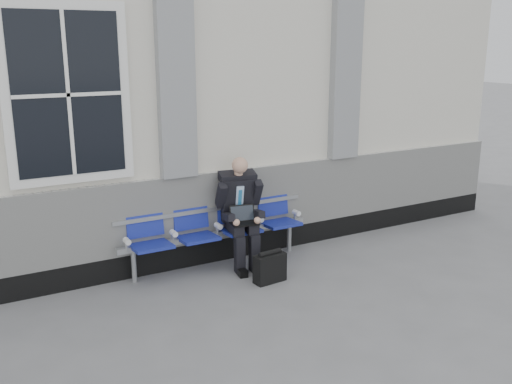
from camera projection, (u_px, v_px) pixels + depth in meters
ground at (81, 351)px, 5.33m from camera, size 70.00×70.00×0.00m
station_building at (8, 86)px, 7.69m from camera, size 14.40×4.40×4.49m
bench at (216, 224)px, 7.26m from camera, size 2.60×0.47×0.91m
businessman at (240, 207)px, 7.23m from camera, size 0.60×0.81×1.42m
briefcase at (270, 267)px, 6.83m from camera, size 0.41×0.20×0.40m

